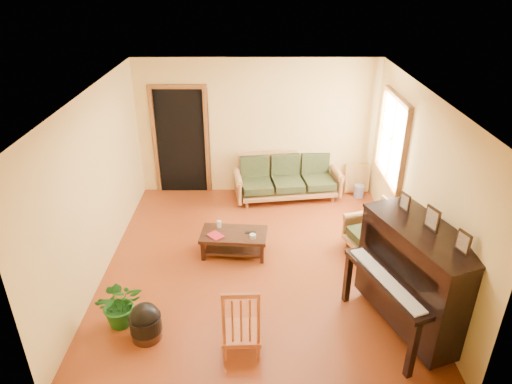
{
  "coord_description": "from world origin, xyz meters",
  "views": [
    {
      "loc": [
        -0.03,
        -5.72,
        4.08
      ],
      "look_at": [
        -0.02,
        0.2,
        1.1
      ],
      "focal_mm": 32.0,
      "sensor_mm": 36.0,
      "label": 1
    }
  ],
  "objects_px": {
    "sofa": "(288,178)",
    "coffee_table": "(234,243)",
    "ceramic_crock": "(359,191)",
    "piano": "(417,279)",
    "red_chair": "(241,317)",
    "armchair": "(373,230)",
    "potted_plant": "(120,303)",
    "footstool": "(146,325)"
  },
  "relations": [
    {
      "from": "sofa",
      "to": "coffee_table",
      "type": "height_order",
      "value": "sofa"
    },
    {
      "from": "ceramic_crock",
      "to": "coffee_table",
      "type": "bearing_deg",
      "value": -140.61
    },
    {
      "from": "piano",
      "to": "red_chair",
      "type": "bearing_deg",
      "value": 170.65
    },
    {
      "from": "armchair",
      "to": "ceramic_crock",
      "type": "bearing_deg",
      "value": 65.17
    },
    {
      "from": "ceramic_crock",
      "to": "potted_plant",
      "type": "xyz_separation_m",
      "value": [
        -3.69,
        -3.48,
        0.2
      ]
    },
    {
      "from": "footstool",
      "to": "potted_plant",
      "type": "relative_size",
      "value": 0.61
    },
    {
      "from": "footstool",
      "to": "ceramic_crock",
      "type": "height_order",
      "value": "footstool"
    },
    {
      "from": "coffee_table",
      "to": "ceramic_crock",
      "type": "bearing_deg",
      "value": 39.39
    },
    {
      "from": "red_chair",
      "to": "potted_plant",
      "type": "distance_m",
      "value": 1.58
    },
    {
      "from": "sofa",
      "to": "red_chair",
      "type": "bearing_deg",
      "value": -109.47
    },
    {
      "from": "potted_plant",
      "to": "armchair",
      "type": "bearing_deg",
      "value": 24.17
    },
    {
      "from": "ceramic_crock",
      "to": "potted_plant",
      "type": "relative_size",
      "value": 0.38
    },
    {
      "from": "coffee_table",
      "to": "armchair",
      "type": "distance_m",
      "value": 2.16
    },
    {
      "from": "piano",
      "to": "ceramic_crock",
      "type": "relative_size",
      "value": 6.51
    },
    {
      "from": "armchair",
      "to": "potted_plant",
      "type": "xyz_separation_m",
      "value": [
        -3.49,
        -1.57,
        -0.09
      ]
    },
    {
      "from": "coffee_table",
      "to": "piano",
      "type": "xyz_separation_m",
      "value": [
        2.26,
        -1.58,
        0.51
      ]
    },
    {
      "from": "armchair",
      "to": "piano",
      "type": "distance_m",
      "value": 1.62
    },
    {
      "from": "ceramic_crock",
      "to": "potted_plant",
      "type": "height_order",
      "value": "potted_plant"
    },
    {
      "from": "red_chair",
      "to": "ceramic_crock",
      "type": "height_order",
      "value": "red_chair"
    },
    {
      "from": "sofa",
      "to": "footstool",
      "type": "distance_m",
      "value": 4.17
    },
    {
      "from": "ceramic_crock",
      "to": "piano",
      "type": "bearing_deg",
      "value": -91.36
    },
    {
      "from": "coffee_table",
      "to": "piano",
      "type": "relative_size",
      "value": 0.64
    },
    {
      "from": "red_chair",
      "to": "sofa",
      "type": "bearing_deg",
      "value": 76.68
    },
    {
      "from": "piano",
      "to": "potted_plant",
      "type": "height_order",
      "value": "piano"
    },
    {
      "from": "piano",
      "to": "ceramic_crock",
      "type": "xyz_separation_m",
      "value": [
        0.08,
        3.51,
        -0.57
      ]
    },
    {
      "from": "red_chair",
      "to": "potted_plant",
      "type": "xyz_separation_m",
      "value": [
        -1.51,
        0.42,
        -0.16
      ]
    },
    {
      "from": "sofa",
      "to": "ceramic_crock",
      "type": "xyz_separation_m",
      "value": [
        1.4,
        0.03,
        -0.31
      ]
    },
    {
      "from": "footstool",
      "to": "ceramic_crock",
      "type": "relative_size",
      "value": 1.59
    },
    {
      "from": "coffee_table",
      "to": "red_chair",
      "type": "relative_size",
      "value": 1.06
    },
    {
      "from": "armchair",
      "to": "piano",
      "type": "height_order",
      "value": "piano"
    },
    {
      "from": "armchair",
      "to": "ceramic_crock",
      "type": "distance_m",
      "value": 1.94
    },
    {
      "from": "sofa",
      "to": "footstool",
      "type": "bearing_deg",
      "value": -125.74
    },
    {
      "from": "sofa",
      "to": "piano",
      "type": "xyz_separation_m",
      "value": [
        1.31,
        -3.47,
        0.27
      ]
    },
    {
      "from": "coffee_table",
      "to": "red_chair",
      "type": "bearing_deg",
      "value": -85.18
    },
    {
      "from": "coffee_table",
      "to": "piano",
      "type": "bearing_deg",
      "value": -34.91
    },
    {
      "from": "sofa",
      "to": "potted_plant",
      "type": "xyz_separation_m",
      "value": [
        -2.29,
        -3.44,
        -0.11
      ]
    },
    {
      "from": "footstool",
      "to": "red_chair",
      "type": "height_order",
      "value": "red_chair"
    },
    {
      "from": "sofa",
      "to": "piano",
      "type": "height_order",
      "value": "piano"
    },
    {
      "from": "armchair",
      "to": "piano",
      "type": "bearing_deg",
      "value": -104.67
    },
    {
      "from": "armchair",
      "to": "footstool",
      "type": "relative_size",
      "value": 2.1
    },
    {
      "from": "piano",
      "to": "red_chair",
      "type": "distance_m",
      "value": 2.14
    },
    {
      "from": "sofa",
      "to": "armchair",
      "type": "relative_size",
      "value": 2.47
    }
  ]
}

